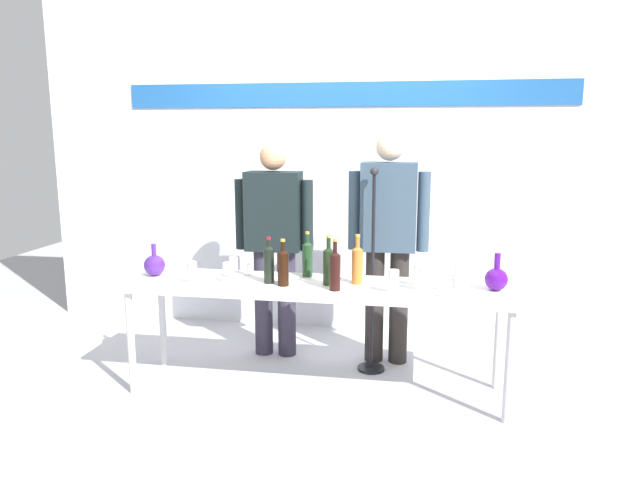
{
  "coord_description": "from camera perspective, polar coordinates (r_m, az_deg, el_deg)",
  "views": [
    {
      "loc": [
        0.64,
        -3.59,
        1.72
      ],
      "look_at": [
        0.0,
        0.15,
        1.01
      ],
      "focal_mm": 32.26,
      "sensor_mm": 36.0,
      "label": 1
    }
  ],
  "objects": [
    {
      "name": "wine_glass_right_3",
      "position": [
        3.85,
        13.75,
        -2.63
      ],
      "size": [
        0.07,
        0.07,
        0.16
      ],
      "color": "white",
      "rests_on": "display_table"
    },
    {
      "name": "wine_glass_left_1",
      "position": [
        4.02,
        -7.23,
        -2.0
      ],
      "size": [
        0.06,
        0.06,
        0.15
      ],
      "color": "white",
      "rests_on": "display_table"
    },
    {
      "name": "microphone_stand",
      "position": [
        4.2,
        5.19,
        -6.44
      ],
      "size": [
        0.2,
        0.2,
        1.49
      ],
      "color": "black",
      "rests_on": "ground"
    },
    {
      "name": "wine_glass_right_5",
      "position": [
        3.56,
        7.32,
        -3.56
      ],
      "size": [
        0.07,
        0.07,
        0.15
      ],
      "color": "white",
      "rests_on": "display_table"
    },
    {
      "name": "decanter_blue_left",
      "position": [
        4.14,
        -16.09,
        -2.39
      ],
      "size": [
        0.15,
        0.15,
        0.23
      ],
      "color": "#492285",
      "rests_on": "display_table"
    },
    {
      "name": "back_wall",
      "position": [
        4.99,
        2.34,
        8.06
      ],
      "size": [
        5.4,
        0.11,
        3.0
      ],
      "color": "silver",
      "rests_on": "ground"
    },
    {
      "name": "wine_bottle_3",
      "position": [
        3.79,
        -5.09,
        -2.29
      ],
      "size": [
        0.07,
        0.07,
        0.31
      ],
      "color": "black",
      "rests_on": "display_table"
    },
    {
      "name": "wine_bottle_4",
      "position": [
        3.95,
        -1.26,
        -1.75
      ],
      "size": [
        0.07,
        0.07,
        0.31
      ],
      "color": "#1B3B1F",
      "rests_on": "display_table"
    },
    {
      "name": "wine_glass_right_0",
      "position": [
        3.64,
        10.3,
        -3.33
      ],
      "size": [
        0.07,
        0.07,
        0.15
      ],
      "color": "white",
      "rests_on": "display_table"
    },
    {
      "name": "wine_glass_right_2",
      "position": [
        3.63,
        13.4,
        -3.71
      ],
      "size": [
        0.06,
        0.06,
        0.14
      ],
      "color": "white",
      "rests_on": "display_table"
    },
    {
      "name": "presenter_left",
      "position": [
        4.4,
        -4.57,
        0.31
      ],
      "size": [
        0.61,
        0.22,
        1.65
      ],
      "color": "#2F2A3B",
      "rests_on": "ground"
    },
    {
      "name": "decanter_blue_right",
      "position": [
        3.77,
        17.09,
        -3.67
      ],
      "size": [
        0.14,
        0.14,
        0.24
      ],
      "color": "#50128A",
      "rests_on": "display_table"
    },
    {
      "name": "ground_plane",
      "position": [
        4.03,
        -0.37,
        -14.68
      ],
      "size": [
        10.0,
        10.0,
        0.0
      ],
      "primitive_type": "plane",
      "color": "#B1B1B6"
    },
    {
      "name": "wine_bottle_5",
      "position": [
        3.76,
        3.72,
        -2.3
      ],
      "size": [
        0.07,
        0.07,
        0.33
      ],
      "color": "#C86C2B",
      "rests_on": "display_table"
    },
    {
      "name": "wine_bottle_0",
      "position": [
        3.73,
        0.86,
        -2.42
      ],
      "size": [
        0.07,
        0.07,
        0.33
      ],
      "color": "black",
      "rests_on": "display_table"
    },
    {
      "name": "wine_bottle_2",
      "position": [
        3.6,
        1.5,
        -2.9
      ],
      "size": [
        0.07,
        0.07,
        0.33
      ],
      "color": "black",
      "rests_on": "display_table"
    },
    {
      "name": "wine_glass_left_3",
      "position": [
        3.82,
        -9.15,
        -2.84
      ],
      "size": [
        0.06,
        0.06,
        0.14
      ],
      "color": "white",
      "rests_on": "display_table"
    },
    {
      "name": "wine_glass_right_1",
      "position": [
        3.75,
        9.77,
        -3.09
      ],
      "size": [
        0.06,
        0.06,
        0.14
      ],
      "color": "white",
      "rests_on": "display_table"
    },
    {
      "name": "wine_bottle_1",
      "position": [
        3.72,
        -3.68,
        -2.6
      ],
      "size": [
        0.07,
        0.07,
        0.31
      ],
      "color": "black",
      "rests_on": "display_table"
    },
    {
      "name": "display_table",
      "position": [
        3.79,
        -0.38,
        -5.27
      ],
      "size": [
        2.53,
        0.58,
        0.74
      ],
      "color": "white",
      "rests_on": "ground"
    },
    {
      "name": "wine_glass_right_4",
      "position": [
        3.48,
        13.42,
        -4.33
      ],
      "size": [
        0.06,
        0.06,
        0.14
      ],
      "color": "white",
      "rests_on": "display_table"
    },
    {
      "name": "wine_glass_left_0",
      "position": [
        3.95,
        -8.59,
        -2.35
      ],
      "size": [
        0.06,
        0.06,
        0.15
      ],
      "color": "white",
      "rests_on": "display_table"
    },
    {
      "name": "presenter_right",
      "position": [
        4.26,
        6.77,
        0.57
      ],
      "size": [
        0.59,
        0.22,
        1.73
      ],
      "color": "#282321",
      "rests_on": "ground"
    },
    {
      "name": "wine_glass_left_2",
      "position": [
        3.85,
        -12.57,
        -2.82
      ],
      "size": [
        0.06,
        0.06,
        0.15
      ],
      "color": "white",
      "rests_on": "display_table"
    }
  ]
}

